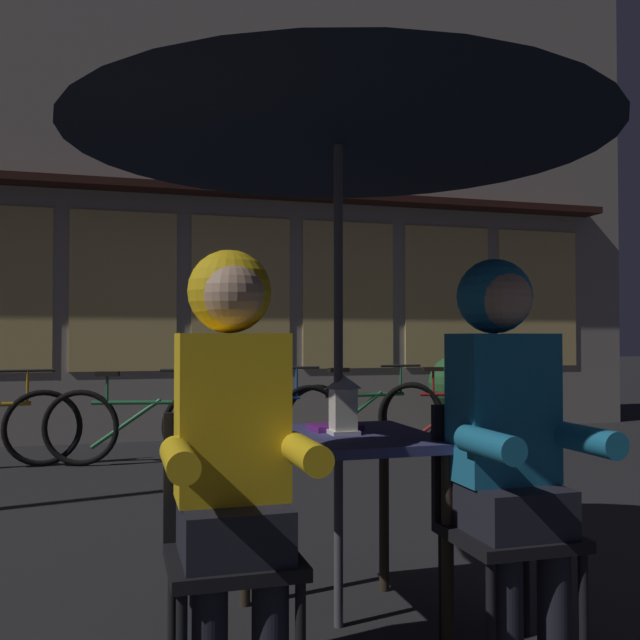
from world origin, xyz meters
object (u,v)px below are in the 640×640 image
(book, at_px, (335,427))
(bicycle_furthest, at_px, (461,414))
(patio_umbrella, at_px, (338,98))
(potted_plant, at_px, (457,390))
(bicycle_fifth, at_px, (365,415))
(lantern, at_px, (343,403))
(person_left_hooded, at_px, (233,424))
(chair_left, at_px, (230,535))
(bicycle_fourth, at_px, (256,420))
(chair_right, at_px, (498,514))
(bicycle_third, at_px, (140,425))
(cafe_table, at_px, (338,461))
(person_right_hooded, at_px, (506,415))

(book, bearing_deg, bicycle_furthest, 49.82)
(patio_umbrella, xyz_separation_m, potted_plant, (2.67, 4.20, -1.51))
(bicycle_fifth, distance_m, book, 4.06)
(patio_umbrella, height_order, bicycle_fifth, patio_umbrella)
(patio_umbrella, relative_size, lantern, 10.00)
(person_left_hooded, height_order, potted_plant, person_left_hooded)
(bicycle_furthest, bearing_deg, chair_left, -125.84)
(bicycle_furthest, bearing_deg, potted_plant, 67.50)
(patio_umbrella, height_order, book, patio_umbrella)
(patio_umbrella, bearing_deg, book, 79.09)
(bicycle_fourth, distance_m, book, 3.73)
(lantern, height_order, person_left_hooded, person_left_hooded)
(patio_umbrella, bearing_deg, lantern, -6.04)
(chair_right, distance_m, bicycle_furthest, 4.53)
(book, bearing_deg, chair_right, -52.77)
(patio_umbrella, relative_size, book, 11.55)
(lantern, relative_size, bicycle_third, 0.14)
(chair_left, relative_size, chair_right, 1.00)
(cafe_table, relative_size, book, 3.70)
(lantern, bearing_deg, bicycle_furthest, 56.61)
(person_left_hooded, xyz_separation_m, potted_plant, (3.15, 4.63, -0.30))
(lantern, distance_m, chair_left, 0.72)
(lantern, height_order, chair_left, lantern)
(bicycle_furthest, bearing_deg, patio_umbrella, -123.61)
(lantern, bearing_deg, chair_left, -143.68)
(chair_left, relative_size, bicycle_furthest, 0.53)
(person_left_hooded, xyz_separation_m, person_right_hooded, (0.96, 0.00, 0.00))
(person_left_hooded, height_order, person_right_hooded, same)
(person_left_hooded, relative_size, potted_plant, 1.52)
(chair_left, xyz_separation_m, book, (0.50, 0.49, 0.26))
(person_left_hooded, relative_size, book, 7.00)
(person_left_hooded, bearing_deg, chair_right, 3.39)
(patio_umbrella, relative_size, person_left_hooded, 1.65)
(bicycle_furthest, bearing_deg, person_left_hooded, -125.46)
(chair_left, height_order, bicycle_third, chair_left)
(chair_right, distance_m, book, 0.72)
(cafe_table, xyz_separation_m, bicycle_fourth, (0.40, 3.81, -0.29))
(lantern, xyz_separation_m, bicycle_third, (-0.66, 3.69, -0.51))
(person_left_hooded, xyz_separation_m, bicycle_fourth, (0.88, 4.23, -0.50))
(person_left_hooded, bearing_deg, book, 47.26)
(chair_right, height_order, bicycle_furthest, chair_right)
(book, bearing_deg, lantern, -97.66)
(chair_right, bearing_deg, cafe_table, 142.45)
(chair_right, bearing_deg, potted_plant, 64.43)
(lantern, xyz_separation_m, person_right_hooded, (0.46, -0.42, -0.01))
(patio_umbrella, height_order, person_right_hooded, patio_umbrella)
(bicycle_fourth, height_order, bicycle_fifth, same)
(patio_umbrella, bearing_deg, bicycle_fourth, 83.94)
(chair_right, relative_size, person_left_hooded, 0.62)
(chair_left, bearing_deg, person_right_hooded, -3.39)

